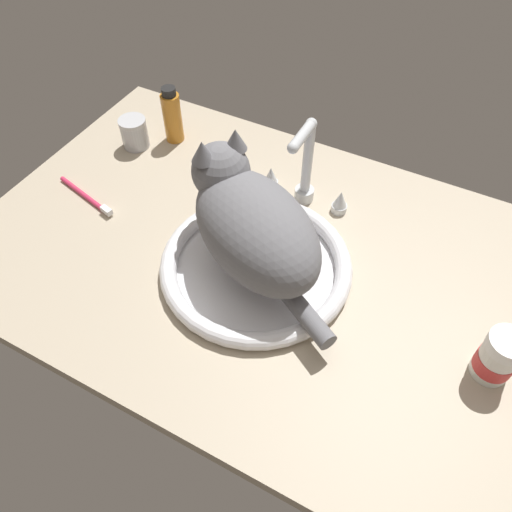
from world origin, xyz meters
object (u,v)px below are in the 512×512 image
Objects in this scene: sink_basin at (256,265)px; toothbrush at (87,197)px; cat at (250,220)px; amber_bottle at (172,116)px; pill_bottle at (498,358)px; metal_jar at (134,133)px; faucet at (305,173)px.

toothbrush is at bearing 179.61° from sink_basin.
cat is at bearing 1.16° from toothbrush.
sink_basin is at bearing -0.39° from toothbrush.
sink_basin is 2.64× the size of amber_bottle.
pill_bottle is 0.57× the size of toothbrush.
metal_jar is (-83.98, 20.78, -0.91)cm from pill_bottle.
sink_basin is 0.97× the size of cat.
faucet is at bearing 1.34° from metal_jar.
cat is at bearing -25.10° from metal_jar.
sink_basin is at bearing -36.50° from amber_bottle.
pill_bottle is (42.22, -1.00, 3.02)cm from sink_basin.
toothbrush is (1.66, -19.51, -2.89)cm from metal_jar.
metal_jar reaches higher than toothbrush.
metal_jar is at bearing 94.87° from toothbrush.
amber_bottle is (-35.21, 5.31, -1.37)cm from faucet.
toothbrush is at bearing -85.13° from metal_jar.
metal_jar reaches higher than sink_basin.
pill_bottle is 82.04cm from amber_bottle.
amber_bottle reaches higher than pill_bottle.
cat reaches higher than toothbrush.
faucet is at bearing 27.05° from toothbrush.
faucet reaches higher than sink_basin.
metal_jar is at bearing 154.66° from sink_basin.
faucet reaches higher than toothbrush.
pill_bottle is 1.36× the size of metal_jar.
amber_bottle is at bearing 143.50° from sink_basin.
pill_bottle reaches higher than sink_basin.
amber_bottle is (-35.21, 26.06, 4.90)cm from sink_basin.
sink_basin is at bearing -30.43° from cat.
sink_basin is at bearing 178.64° from pill_bottle.
faucet is 47.61cm from pill_bottle.
pill_bottle is (42.22, -21.75, -3.26)cm from faucet.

